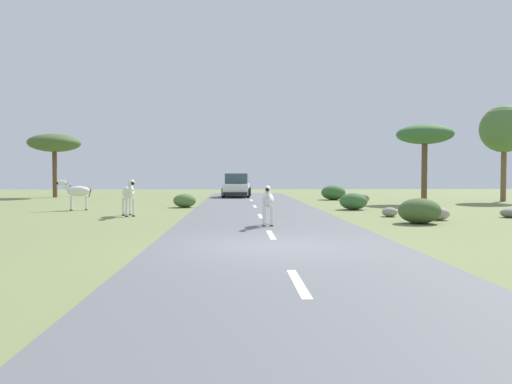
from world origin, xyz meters
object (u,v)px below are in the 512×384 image
(tree_1, at_px, (54,144))
(rock_2, at_px, (509,213))
(tree_5, at_px, (504,129))
(car_0, at_px, (237,186))
(zebra_1, at_px, (129,193))
(zebra_2, at_px, (77,192))
(tree_4, at_px, (425,135))
(rock_3, at_px, (390,212))
(bush_1, at_px, (419,211))
(bush_3, at_px, (353,201))
(zebra_0, at_px, (268,200))
(rock_0, at_px, (364,198))
(bush_0, at_px, (185,201))
(rock_1, at_px, (438,214))
(bush_2, at_px, (333,193))

(tree_1, relative_size, rock_2, 6.95)
(tree_5, bearing_deg, car_0, 161.21)
(zebra_1, relative_size, rock_2, 2.32)
(zebra_2, bearing_deg, tree_4, -92.24)
(tree_4, xyz_separation_m, rock_3, (-4.97, -9.15, -3.85))
(bush_1, height_order, rock_2, bush_1)
(zebra_1, height_order, bush_3, zebra_1)
(zebra_0, relative_size, rock_0, 2.17)
(tree_4, height_order, bush_1, tree_4)
(zebra_1, xyz_separation_m, bush_0, (1.73, 5.31, -0.59))
(tree_5, bearing_deg, rock_1, -127.08)
(rock_1, bearing_deg, bush_3, 108.94)
(car_0, xyz_separation_m, rock_2, (10.88, -17.31, -0.67))
(tree_1, bearing_deg, bush_0, -46.93)
(zebra_0, distance_m, tree_1, 26.17)
(bush_2, relative_size, rock_0, 2.43)
(zebra_2, height_order, rock_0, zebra_2)
(tree_1, distance_m, rock_3, 26.89)
(bush_0, height_order, bush_2, bush_2)
(bush_3, bearing_deg, rock_1, -71.06)
(zebra_1, height_order, bush_0, zebra_1)
(bush_2, bearing_deg, tree_1, 167.59)
(tree_4, bearing_deg, car_0, 145.92)
(bush_0, distance_m, bush_3, 8.64)
(bush_0, relative_size, bush_3, 0.88)
(zebra_0, distance_m, rock_2, 10.39)
(zebra_1, relative_size, rock_1, 1.88)
(zebra_1, relative_size, bush_0, 1.33)
(tree_4, bearing_deg, tree_5, 17.01)
(zebra_2, height_order, tree_5, tree_5)
(zebra_2, height_order, bush_0, zebra_2)
(tree_4, xyz_separation_m, bush_3, (-5.51, -5.18, -3.64))
(bush_3, height_order, rock_2, bush_3)
(rock_2, bearing_deg, bush_3, 138.77)
(rock_0, bearing_deg, bush_2, 110.99)
(zebra_1, relative_size, tree_4, 0.34)
(tree_1, height_order, rock_1, tree_1)
(zebra_2, height_order, rock_2, zebra_2)
(bush_2, bearing_deg, zebra_2, -147.45)
(car_0, bearing_deg, bush_0, 78.90)
(zebra_2, height_order, bush_2, zebra_2)
(zebra_1, relative_size, bush_2, 0.96)
(zebra_2, relative_size, rock_0, 2.30)
(rock_2, bearing_deg, bush_2, 107.43)
(tree_1, bearing_deg, zebra_1, -61.55)
(bush_2, height_order, rock_1, bush_2)
(zebra_2, xyz_separation_m, bush_1, (14.10, -6.91, -0.45))
(zebra_1, xyz_separation_m, rock_0, (12.24, 9.34, -0.69))
(tree_4, height_order, bush_0, tree_4)
(tree_4, xyz_separation_m, bush_0, (-13.93, -3.20, -3.69))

